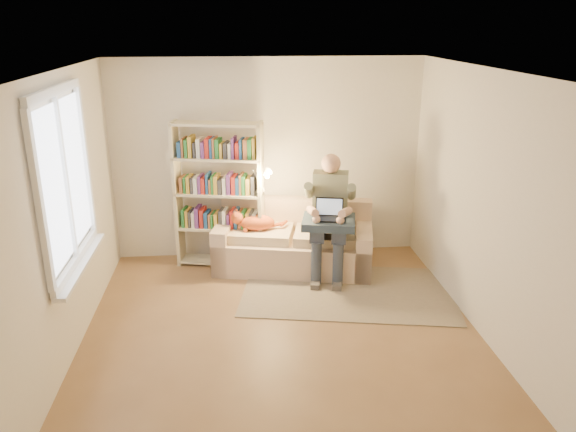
{
  "coord_description": "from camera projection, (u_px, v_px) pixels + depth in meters",
  "views": [
    {
      "loc": [
        -0.42,
        -4.89,
        3.01
      ],
      "look_at": [
        0.15,
        1.0,
        0.95
      ],
      "focal_mm": 35.0,
      "sensor_mm": 36.0,
      "label": 1
    }
  ],
  "objects": [
    {
      "name": "window",
      "position": [
        71.0,
        208.0,
        5.18
      ],
      "size": [
        0.12,
        1.52,
        1.69
      ],
      "color": "white",
      "rests_on": "wall_left"
    },
    {
      "name": "bookshelf",
      "position": [
        219.0,
        188.0,
        7.01
      ],
      "size": [
        1.23,
        0.59,
        1.87
      ],
      "rotation": [
        0.0,
        0.0,
        -0.21
      ],
      "color": "beige",
      "rests_on": "floor"
    },
    {
      "name": "wall_left",
      "position": [
        60.0,
        223.0,
        5.02
      ],
      "size": [
        0.02,
        4.5,
        2.6
      ],
      "primitive_type": "cube",
      "color": "silver",
      "rests_on": "floor"
    },
    {
      "name": "rug",
      "position": [
        348.0,
        291.0,
        6.59
      ],
      "size": [
        2.67,
        1.87,
        0.01
      ],
      "primitive_type": "cube",
      "rotation": [
        0.0,
        0.0,
        -0.19
      ],
      "color": "gray",
      "rests_on": "floor"
    },
    {
      "name": "cat",
      "position": [
        255.0,
        222.0,
        7.01
      ],
      "size": [
        0.66,
        0.31,
        0.24
      ],
      "rotation": [
        0.0,
        0.0,
        -0.21
      ],
      "color": "orange",
      "rests_on": "sofa"
    },
    {
      "name": "wall_back",
      "position": [
        268.0,
        160.0,
        7.31
      ],
      "size": [
        4.0,
        0.02,
        2.6
      ],
      "primitive_type": "cube",
      "color": "silver",
      "rests_on": "floor"
    },
    {
      "name": "floor",
      "position": [
        283.0,
        338.0,
        5.63
      ],
      "size": [
        4.5,
        4.5,
        0.0
      ],
      "primitive_type": "plane",
      "color": "brown",
      "rests_on": "ground"
    },
    {
      "name": "ceiling",
      "position": [
        282.0,
        72.0,
        4.77
      ],
      "size": [
        4.0,
        4.5,
        0.02
      ],
      "primitive_type": "cube",
      "color": "white",
      "rests_on": "wall_back"
    },
    {
      "name": "wall_front",
      "position": [
        318.0,
        350.0,
        3.08
      ],
      "size": [
        4.0,
        0.02,
        2.6
      ],
      "primitive_type": "cube",
      "color": "silver",
      "rests_on": "floor"
    },
    {
      "name": "laptop",
      "position": [
        332.0,
        214.0,
        6.68
      ],
      "size": [
        0.38,
        0.34,
        0.29
      ],
      "rotation": [
        0.0,
        0.0,
        -0.21
      ],
      "color": "black",
      "rests_on": "blanket"
    },
    {
      "name": "blanket",
      "position": [
        331.0,
        222.0,
        6.71
      ],
      "size": [
        0.72,
        0.63,
        0.1
      ],
      "primitive_type": "cube",
      "rotation": [
        0.0,
        0.0,
        -0.21
      ],
      "color": "#273645",
      "rests_on": "person"
    },
    {
      "name": "sofa",
      "position": [
        294.0,
        244.0,
        7.19
      ],
      "size": [
        2.1,
        1.27,
        0.83
      ],
      "rotation": [
        0.0,
        0.0,
        -0.21
      ],
      "color": "beige",
      "rests_on": "floor"
    },
    {
      "name": "wall_right",
      "position": [
        490.0,
        210.0,
        5.38
      ],
      "size": [
        0.02,
        4.5,
        2.6
      ],
      "primitive_type": "cube",
      "color": "silver",
      "rests_on": "floor"
    },
    {
      "name": "person",
      "position": [
        330.0,
        210.0,
        6.82
      ],
      "size": [
        0.55,
        0.75,
        1.5
      ],
      "rotation": [
        0.0,
        0.0,
        -0.21
      ],
      "color": "slate",
      "rests_on": "sofa"
    }
  ]
}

